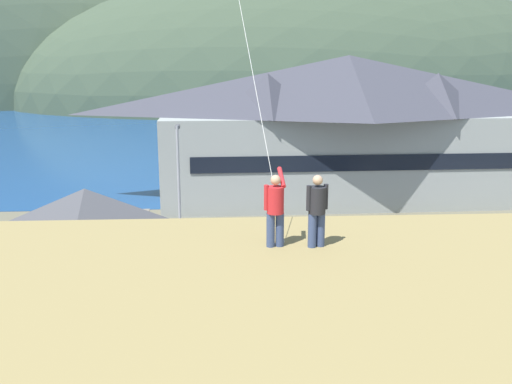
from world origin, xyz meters
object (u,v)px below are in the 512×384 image
at_px(storage_shed_near_lot, 88,239).
at_px(moored_boat_wharfside, 204,157).
at_px(person_companion, 317,209).
at_px(wharf_dock, 241,163).
at_px(parked_car_mid_row_far, 479,281).
at_px(person_kite_flyer, 275,208).
at_px(parked_car_lone_by_shed, 241,253).
at_px(parked_car_front_row_red, 340,292).
at_px(harbor_lodge, 347,124).
at_px(parked_car_back_row_right, 169,310).
at_px(parked_car_corner_spot, 509,243).
at_px(parked_car_back_row_left, 5,247).
at_px(parked_car_mid_row_center, 383,241).
at_px(moored_boat_outer_mooring, 281,167).
at_px(parking_light_pole, 179,176).

bearing_deg(storage_shed_near_lot, moored_boat_wharfside, 82.78).
bearing_deg(person_companion, wharf_dock, 90.87).
bearing_deg(parked_car_mid_row_far, person_kite_flyer, -136.08).
xyz_separation_m(parked_car_lone_by_shed, parked_car_mid_row_far, (10.28, -4.15, 0.00)).
relative_size(parked_car_front_row_red, person_kite_flyer, 2.27).
bearing_deg(storage_shed_near_lot, harbor_lodge, 47.77).
xyz_separation_m(moored_boat_wharfside, parked_car_back_row_right, (-0.03, -36.28, 0.34)).
height_order(parked_car_mid_row_far, person_kite_flyer, person_kite_flyer).
distance_m(parked_car_corner_spot, person_companion, 20.08).
bearing_deg(parked_car_lone_by_shed, harbor_lodge, 60.69).
bearing_deg(parked_car_back_row_left, harbor_lodge, 33.52).
bearing_deg(parked_car_lone_by_shed, parked_car_mid_row_far, -21.98).
bearing_deg(parked_car_mid_row_center, moored_boat_outer_mooring, 97.94).
height_order(moored_boat_wharfside, parked_car_mid_row_center, moored_boat_wharfside).
xyz_separation_m(storage_shed_near_lot, person_kite_flyer, (7.41, -11.68, 4.52)).
distance_m(parked_car_back_row_right, person_companion, 10.43).
relative_size(wharf_dock, moored_boat_wharfside, 1.71).
xyz_separation_m(moored_boat_wharfside, moored_boat_outer_mooring, (7.34, -5.85, 0.00)).
height_order(parked_car_mid_row_far, parked_car_back_row_right, same).
xyz_separation_m(parked_car_corner_spot, parked_car_lone_by_shed, (-14.08, -0.72, 0.00)).
xyz_separation_m(wharf_dock, parked_car_mid_row_center, (6.79, -26.64, 0.71)).
bearing_deg(harbor_lodge, parked_car_mid_row_far, -84.47).
relative_size(harbor_lodge, parked_car_back_row_right, 6.74).
bearing_deg(wharf_dock, moored_boat_wharfside, 152.55).
height_order(moored_boat_wharfside, parked_car_corner_spot, moored_boat_wharfside).
distance_m(harbor_lodge, parked_car_lone_by_shed, 17.82).
relative_size(moored_boat_outer_mooring, parked_car_corner_spot, 1.89).
height_order(wharf_dock, parked_car_corner_spot, parked_car_corner_spot).
bearing_deg(wharf_dock, parking_light_pole, -100.24).
height_order(wharf_dock, parked_car_back_row_right, parked_car_back_row_right).
height_order(parked_car_back_row_left, parked_car_mid_row_far, same).
bearing_deg(parked_car_lone_by_shed, parked_car_back_row_left, 173.05).
height_order(moored_boat_outer_mooring, parked_car_lone_by_shed, moored_boat_outer_mooring).
bearing_deg(parked_car_mid_row_center, parked_car_lone_by_shed, -169.87).
bearing_deg(person_kite_flyer, parked_car_back_row_right, 115.07).
distance_m(harbor_lodge, parked_car_corner_spot, 16.04).
bearing_deg(parked_car_back_row_right, parked_car_corner_spot, 22.55).
distance_m(harbor_lodge, storage_shed_near_lot, 23.09).
bearing_deg(harbor_lodge, storage_shed_near_lot, -132.23).
bearing_deg(moored_boat_outer_mooring, parking_light_pole, -112.10).
xyz_separation_m(parked_car_front_row_red, parked_car_back_row_right, (-6.90, -1.37, 0.00)).
xyz_separation_m(storage_shed_near_lot, person_companion, (8.38, -11.76, 4.50)).
height_order(harbor_lodge, parked_car_back_row_right, harbor_lodge).
distance_m(parking_light_pole, person_kite_flyer, 19.14).
distance_m(moored_boat_outer_mooring, parking_light_pole, 20.97).
relative_size(parked_car_front_row_red, person_companion, 2.42).
bearing_deg(person_companion, parked_car_lone_by_shed, 95.97).
bearing_deg(moored_boat_wharfside, parked_car_back_row_right, -90.04).
bearing_deg(parked_car_mid_row_center, moored_boat_wharfside, 110.19).
bearing_deg(harbor_lodge, moored_boat_outer_mooring, 113.80).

